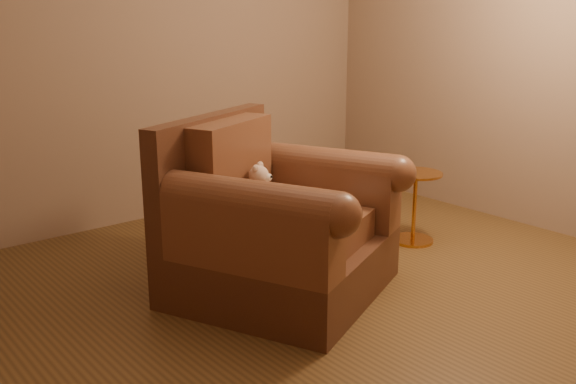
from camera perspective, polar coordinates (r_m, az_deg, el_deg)
floor at (r=3.75m, az=4.46°, el=-9.01°), size 4.00×4.00×0.00m
armchair at (r=3.66m, az=-1.23°, el=-3.10°), size 1.44×1.41×1.00m
teddy_bear at (r=3.68m, az=-2.24°, el=0.12°), size 0.20×0.22×0.27m
guidebook at (r=3.47m, az=3.03°, el=-2.35°), size 0.42×0.29×0.03m
side_table at (r=4.55m, az=11.18°, el=-1.12°), size 0.36×0.36×0.50m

